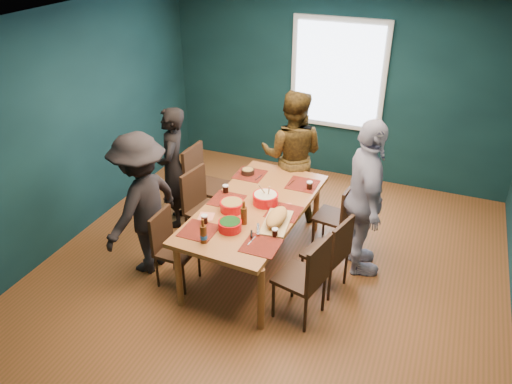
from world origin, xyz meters
TOP-DOWN VIEW (x-y plane):
  - room at (0.00, 0.27)m, footprint 5.01×5.01m
  - dining_table at (-0.22, -0.07)m, footprint 1.12×2.07m
  - chair_left_far at (-1.23, 0.60)m, footprint 0.47×0.47m
  - chair_left_mid at (-0.97, 0.09)m, footprint 0.50×0.50m
  - chair_left_near at (-0.94, -0.68)m, footprint 0.39×0.39m
  - chair_right_far at (0.57, 0.59)m, footprint 0.43×0.43m
  - chair_right_mid at (0.69, -0.18)m, footprint 0.49×0.49m
  - chair_right_near at (0.58, -0.70)m, footprint 0.51×0.51m
  - person_far_left at (-1.49, 0.37)m, footprint 0.55×0.66m
  - person_back at (-0.20, 1.13)m, footprint 0.91×0.76m
  - person_right at (0.89, 0.29)m, footprint 0.80×1.13m
  - person_near_left at (-1.32, -0.57)m, footprint 0.73×1.12m
  - bowl_salad at (-0.41, -0.25)m, footprint 0.26×0.26m
  - bowl_dumpling at (-0.13, 0.02)m, footprint 0.28×0.28m
  - bowl_herbs at (-0.27, -0.59)m, footprint 0.24×0.24m
  - cutting_board at (0.12, -0.31)m, footprint 0.33×0.63m
  - small_bowl at (-0.58, 0.59)m, footprint 0.16×0.16m
  - beer_bottle_a at (-0.42, -0.88)m, footprint 0.07×0.07m
  - beer_bottle_b at (-0.19, -0.43)m, footprint 0.07×0.07m
  - cola_glass_a at (-0.56, -0.58)m, footprint 0.07×0.07m
  - cola_glass_b at (0.18, -0.53)m, footprint 0.06×0.06m
  - cola_glass_c at (0.22, 0.51)m, footprint 0.07×0.07m
  - cola_glass_d at (-0.64, 0.08)m, footprint 0.07×0.07m
  - napkin_a at (0.09, 0.03)m, footprint 0.22×0.22m
  - napkin_b at (-0.61, -0.46)m, footprint 0.19×0.19m
  - napkin_c at (0.09, -0.78)m, footprint 0.18×0.18m

SIDE VIEW (x-z plane):
  - chair_right_far at x=0.57m, z-range 0.07..0.91m
  - chair_left_near at x=-0.94m, z-range 0.07..0.91m
  - chair_right_mid at x=0.69m, z-range 0.07..0.95m
  - chair_right_near at x=0.58m, z-range 0.08..1.01m
  - chair_left_mid at x=-0.97m, z-range 0.08..1.03m
  - chair_left_far at x=-1.23m, z-range 0.08..1.07m
  - dining_table at x=-0.22m, z-range 0.31..1.08m
  - napkin_c at x=0.09m, z-range 0.77..0.77m
  - napkin_b at x=-0.61m, z-range 0.77..0.77m
  - napkin_a at x=0.09m, z-range 0.77..0.77m
  - person_far_left at x=-1.49m, z-range 0.00..1.56m
  - small_bowl at x=-0.58m, z-range 0.77..0.84m
  - person_near_left at x=-1.32m, z-range 0.00..1.62m
  - cola_glass_b at x=0.18m, z-range 0.77..0.86m
  - cola_glass_d at x=-0.64m, z-range 0.77..0.86m
  - cola_glass_c at x=0.22m, z-range 0.77..0.87m
  - cola_glass_a at x=-0.56m, z-range 0.77..0.87m
  - bowl_herbs at x=-0.27m, z-range 0.77..0.87m
  - bowl_salad at x=-0.41m, z-range 0.77..0.88m
  - bowl_dumpling at x=-0.13m, z-range 0.70..0.96m
  - cutting_board at x=0.12m, z-range 0.76..0.90m
  - person_back at x=-0.20m, z-range 0.00..1.70m
  - beer_bottle_a at x=-0.42m, z-range 0.73..0.99m
  - beer_bottle_b at x=-0.19m, z-range 0.74..1.00m
  - person_right at x=0.89m, z-range 0.00..1.79m
  - room at x=0.00m, z-range 0.01..2.73m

